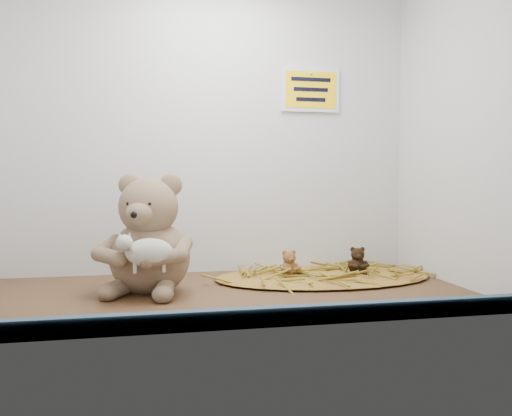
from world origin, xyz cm
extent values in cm
cube|color=#3E2315|center=(0.00, 0.00, 0.00)|extent=(120.00, 60.00, 0.40)
cube|color=silver|center=(0.00, 30.00, 45.00)|extent=(120.00, 0.40, 90.00)
cube|color=silver|center=(60.00, 0.00, 45.00)|extent=(0.40, 60.00, 90.00)
cube|color=#39566D|center=(0.00, -28.80, 1.80)|extent=(119.28, 2.20, 3.60)
ellipsoid|color=olive|center=(29.20, 13.42, 0.59)|extent=(61.45, 35.68, 1.19)
cube|color=yellow|center=(30.00, 29.40, 55.00)|extent=(16.00, 1.20, 11.00)
camera|label=1|loc=(-16.26, -118.29, 26.89)|focal=35.00mm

